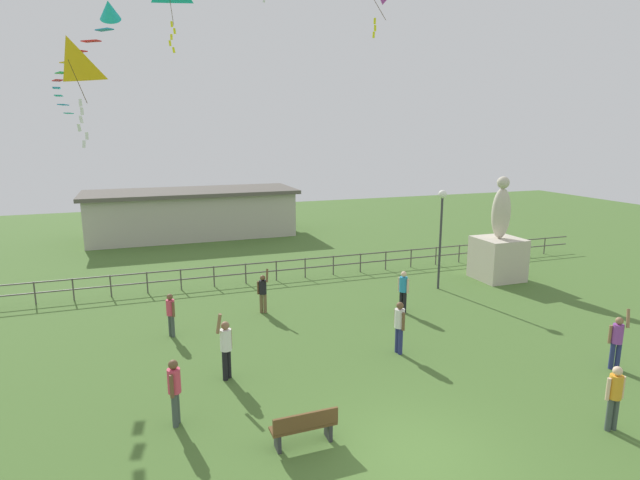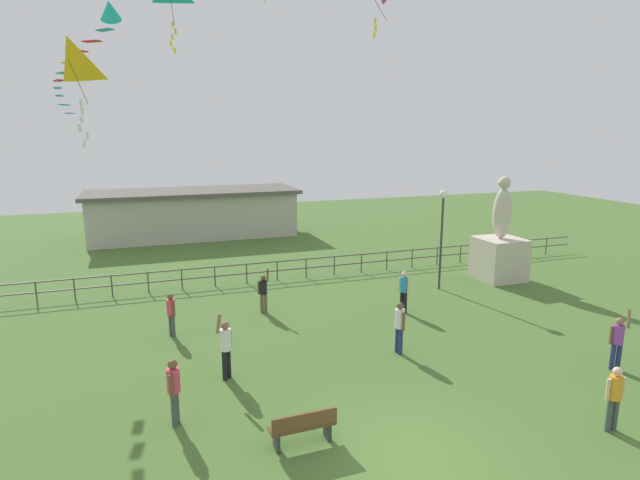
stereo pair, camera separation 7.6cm
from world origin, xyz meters
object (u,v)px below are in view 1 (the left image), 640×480
object	(u,v)px
statue_monument	(498,250)
park_bench	(304,426)
person_2	(403,289)
person_4	(399,324)
person_3	(175,388)
person_1	(226,345)
person_7	(263,291)
kite_6	(69,63)
person_0	(171,312)
lamppost	(441,218)
streamer_kite	(102,23)
person_6	(615,394)
person_5	(617,339)

from	to	relation	value
statue_monument	park_bench	bearing A→B (deg)	-143.19
person_2	person_4	bearing A→B (deg)	-120.63
person_3	person_4	bearing A→B (deg)	14.69
park_bench	person_1	world-z (taller)	person_1
person_7	person_3	bearing A→B (deg)	-118.86
person_7	kite_6	world-z (taller)	kite_6
person_0	kite_6	size ratio (longest dim) A/B	0.53
person_0	person_4	world-z (taller)	person_4
lamppost	person_7	bearing A→B (deg)	-177.12
park_bench	person_2	distance (m)	9.34
kite_6	streamer_kite	xyz separation A→B (m)	(0.80, 2.14, 1.44)
person_1	person_2	xyz separation A→B (m)	(7.34, 3.17, -0.07)
lamppost	person_6	world-z (taller)	lamppost
kite_6	person_7	bearing A→B (deg)	27.22
park_bench	person_1	distance (m)	3.93
lamppost	person_3	bearing A→B (deg)	-148.46
person_3	person_4	xyz separation A→B (m)	(6.93, 1.82, 0.02)
person_5	person_6	world-z (taller)	person_5
person_4	person_7	world-z (taller)	person_7
statue_monument	person_0	world-z (taller)	statue_monument
person_3	kite_6	xyz separation A→B (m)	(-1.95, 3.91, 7.66)
person_3	person_5	size ratio (longest dim) A/B	0.88
person_6	streamer_kite	bearing A→B (deg)	137.78
kite_6	streamer_kite	bearing A→B (deg)	69.41
person_4	person_7	size ratio (longest dim) A/B	0.96
person_3	person_5	distance (m)	12.43
person_1	person_5	size ratio (longest dim) A/B	1.06
person_3	lamppost	bearing A→B (deg)	31.54
person_7	person_6	bearing A→B (deg)	-61.21
person_0	person_6	world-z (taller)	person_6
person_4	person_5	distance (m)	6.28
lamppost	kite_6	bearing A→B (deg)	-166.33
lamppost	person_4	distance (m)	7.66
lamppost	park_bench	distance (m)	13.23
statue_monument	person_5	distance (m)	9.48
person_6	streamer_kite	xyz separation A→B (m)	(-10.71, 9.72, 9.13)
person_6	person_3	bearing A→B (deg)	159.01
person_2	park_bench	bearing A→B (deg)	-132.13
lamppost	person_5	size ratio (longest dim) A/B	2.33
person_3	streamer_kite	xyz separation A→B (m)	(-1.15, 6.05, 9.10)
person_0	person_5	bearing A→B (deg)	-30.01
statue_monument	person_2	xyz separation A→B (m)	(-6.43, -2.57, -0.48)
lamppost	person_4	xyz separation A→B (m)	(-4.91, -5.45, -2.23)
statue_monument	person_1	xyz separation A→B (m)	(-13.77, -5.75, -0.41)
statue_monument	kite_6	world-z (taller)	kite_6
person_7	person_5	bearing A→B (deg)	-43.65
park_bench	person_7	world-z (taller)	person_7
kite_6	streamer_kite	size ratio (longest dim) A/B	0.51
person_3	park_bench	bearing A→B (deg)	-34.88
person_1	person_7	xyz separation A→B (m)	(2.24, 4.94, -0.12)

